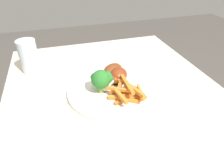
# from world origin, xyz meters

# --- Properties ---
(dining_table) EXTENTS (1.01, 0.72, 0.72)m
(dining_table) POSITION_xyz_m (0.00, 0.00, 0.60)
(dining_table) COLOR beige
(dining_table) RESTS_ON ground_plane
(dinner_plate) EXTENTS (0.29, 0.29, 0.01)m
(dinner_plate) POSITION_xyz_m (0.07, 0.01, 0.73)
(dinner_plate) COLOR white
(dinner_plate) RESTS_ON dining_table
(broccoli_floret_front) EXTENTS (0.07, 0.07, 0.08)m
(broccoli_floret_front) POSITION_xyz_m (0.07, 0.05, 0.78)
(broccoli_floret_front) COLOR #8FA348
(broccoli_floret_front) RESTS_ON dinner_plate
(carrot_fries_pile) EXTENTS (0.15, 0.11, 0.04)m
(carrot_fries_pile) POSITION_xyz_m (0.03, -0.02, 0.75)
(carrot_fries_pile) COLOR orange
(carrot_fries_pile) RESTS_ON dinner_plate
(chicken_drumstick_near) EXTENTS (0.10, 0.11, 0.04)m
(chicken_drumstick_near) POSITION_xyz_m (0.11, -0.01, 0.75)
(chicken_drumstick_near) COLOR #5A240C
(chicken_drumstick_near) RESTS_ON dinner_plate
(chicken_drumstick_far) EXTENTS (0.10, 0.13, 0.05)m
(chicken_drumstick_far) POSITION_xyz_m (0.15, -0.01, 0.76)
(chicken_drumstick_far) COLOR #50200E
(chicken_drumstick_far) RESTS_ON dinner_plate
(chicken_drumstick_extra) EXTENTS (0.10, 0.11, 0.05)m
(chicken_drumstick_extra) POSITION_xyz_m (0.11, -0.02, 0.76)
(chicken_drumstick_extra) COLOR #591D0C
(chicken_drumstick_extra) RESTS_ON dinner_plate
(water_glass) EXTENTS (0.07, 0.07, 0.13)m
(water_glass) POSITION_xyz_m (0.29, 0.27, 0.78)
(water_glass) COLOR silver
(water_glass) RESTS_ON dining_table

